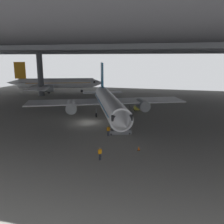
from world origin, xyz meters
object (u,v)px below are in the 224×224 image
object	(u,v)px
airplane_distant	(55,83)
airplane_main	(109,103)
crew_worker_by_stairs	(108,130)
baggage_tug	(136,108)
boarding_stairs	(120,129)
traffic_cone_orange	(139,148)
crew_worker_near_nose	(100,153)

from	to	relation	value
airplane_distant	airplane_main	bearing A→B (deg)	-48.08
crew_worker_by_stairs	baggage_tug	size ratio (longest dim) A/B	0.69
boarding_stairs	crew_worker_by_stairs	distance (m)	2.30
boarding_stairs	airplane_distant	distance (m)	52.50
airplane_main	airplane_distant	xyz separation A→B (m)	(-28.67, 31.92, -0.05)
crew_worker_by_stairs	traffic_cone_orange	xyz separation A→B (m)	(5.65, -4.89, -0.67)
crew_worker_by_stairs	airplane_main	bearing A→B (deg)	105.00
airplane_main	baggage_tug	world-z (taller)	airplane_main
airplane_main	airplane_distant	bearing A→B (deg)	131.92
crew_worker_by_stairs	airplane_distant	bearing A→B (deg)	126.58
crew_worker_near_nose	crew_worker_by_stairs	xyz separation A→B (m)	(-1.47, 9.23, 0.04)
crew_worker_near_nose	baggage_tug	size ratio (longest dim) A/B	0.67
airplane_main	traffic_cone_orange	distance (m)	17.83
airplane_main	crew_worker_near_nose	world-z (taller)	airplane_main
traffic_cone_orange	airplane_distant	bearing A→B (deg)	128.13
crew_worker_by_stairs	baggage_tug	world-z (taller)	crew_worker_by_stairs
boarding_stairs	traffic_cone_orange	size ratio (longest dim) A/B	7.64
airplane_main	crew_worker_near_nose	xyz separation A→B (m)	(4.29, -19.73, -2.46)
traffic_cone_orange	baggage_tug	distance (m)	25.61
airplane_main	boarding_stairs	size ratio (longest dim) A/B	7.35
boarding_stairs	baggage_tug	distance (m)	18.67
airplane_main	crew_worker_near_nose	bearing A→B (deg)	-77.74
boarding_stairs	airplane_distant	bearing A→B (deg)	129.03
boarding_stairs	traffic_cone_orange	distance (m)	7.77
airplane_distant	baggage_tug	distance (m)	39.68
airplane_distant	traffic_cone_orange	bearing A→B (deg)	-51.87
traffic_cone_orange	airplane_main	bearing A→B (deg)	118.81
airplane_distant	traffic_cone_orange	world-z (taller)	airplane_distant
boarding_stairs	crew_worker_near_nose	xyz separation A→B (m)	(-0.07, -10.92, 0.20)
baggage_tug	crew_worker_near_nose	bearing A→B (deg)	-89.82
crew_worker_near_nose	airplane_distant	size ratio (longest dim) A/B	0.05
crew_worker_near_nose	traffic_cone_orange	size ratio (longest dim) A/B	2.71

